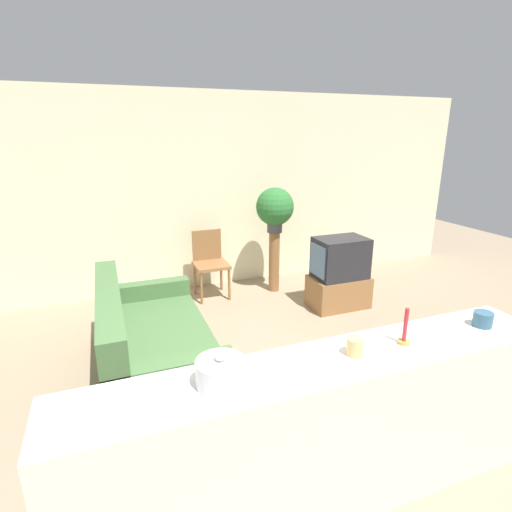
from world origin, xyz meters
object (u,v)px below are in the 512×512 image
at_px(potted_plant, 275,208).
at_px(decorative_bowl, 221,372).
at_px(wooden_chair, 210,260).
at_px(couch, 151,345).
at_px(television, 340,258).

distance_m(potted_plant, decorative_bowl, 3.65).
relative_size(wooden_chair, potted_plant, 1.48).
xyz_separation_m(couch, decorative_bowl, (0.18, -1.75, 0.75)).
relative_size(television, decorative_bowl, 2.63).
xyz_separation_m(couch, television, (2.42, 0.67, 0.37)).
height_order(wooden_chair, potted_plant, potted_plant).
bearing_deg(wooden_chair, television, -33.97).
relative_size(television, wooden_chair, 0.72).
distance_m(couch, decorative_bowl, 1.91).
relative_size(wooden_chair, decorative_bowl, 3.65).
distance_m(television, potted_plant, 1.11).
bearing_deg(decorative_bowl, television, 47.25).
bearing_deg(television, couch, -164.50).
relative_size(couch, potted_plant, 3.03).
bearing_deg(couch, television, 15.50).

